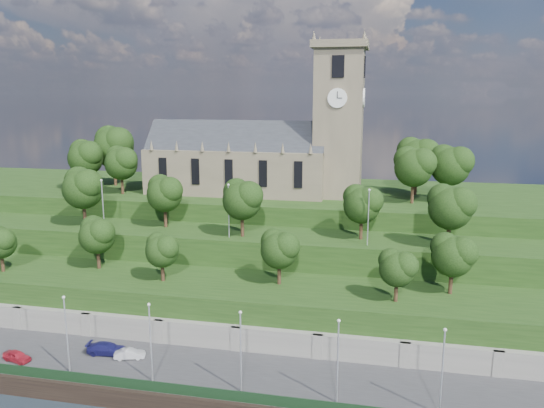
% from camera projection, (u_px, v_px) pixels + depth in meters
% --- Properties ---
extents(promenade, '(160.00, 12.00, 2.00)m').
position_uv_depth(promenade, '(182.00, 375.00, 60.89)').
color(promenade, '#2D2D30').
rests_on(promenade, ground).
extents(quay_wall, '(160.00, 0.50, 2.20)m').
position_uv_depth(quay_wall, '(161.00, 404.00, 55.07)').
color(quay_wall, black).
rests_on(quay_wall, ground).
extents(fence, '(160.00, 0.10, 1.20)m').
position_uv_depth(fence, '(163.00, 387.00, 55.39)').
color(fence, '#16321A').
rests_on(fence, promenade).
extents(retaining_wall, '(160.00, 2.10, 5.00)m').
position_uv_depth(retaining_wall, '(199.00, 340.00, 66.31)').
color(retaining_wall, slate).
rests_on(retaining_wall, ground).
extents(embankment_lower, '(160.00, 12.00, 8.00)m').
position_uv_depth(embankment_lower, '(214.00, 310.00, 71.78)').
color(embankment_lower, '#1A3511').
rests_on(embankment_lower, ground).
extents(embankment_upper, '(160.00, 10.00, 12.00)m').
position_uv_depth(embankment_upper, '(235.00, 270.00, 81.91)').
color(embankment_upper, '#1A3511').
rests_on(embankment_upper, ground).
extents(hilltop, '(160.00, 32.00, 15.00)m').
position_uv_depth(hilltop, '(265.00, 227.00, 101.73)').
color(hilltop, '#1A3511').
rests_on(hilltop, ground).
extents(church, '(38.60, 12.35, 27.60)m').
position_uv_depth(church, '(264.00, 152.00, 94.64)').
color(church, brown).
rests_on(church, hilltop).
extents(trees_lower, '(66.37, 8.80, 7.76)m').
position_uv_depth(trees_lower, '(234.00, 247.00, 69.76)').
color(trees_lower, '#301E12').
rests_on(trees_lower, embankment_lower).
extents(trees_upper, '(61.97, 8.72, 9.44)m').
position_uv_depth(trees_upper, '(242.00, 196.00, 78.33)').
color(trees_upper, '#301E12').
rests_on(trees_upper, embankment_upper).
extents(trees_hilltop, '(71.65, 16.32, 11.65)m').
position_uv_depth(trees_hilltop, '(250.00, 155.00, 94.48)').
color(trees_hilltop, '#301E12').
rests_on(trees_hilltop, hilltop).
extents(lamp_posts_promenade, '(60.36, 0.36, 9.07)m').
position_uv_depth(lamp_posts_promenade, '(150.00, 337.00, 56.67)').
color(lamp_posts_promenade, '#B2B2B7').
rests_on(lamp_posts_promenade, promenade).
extents(lamp_posts_upper, '(40.36, 0.36, 8.02)m').
position_uv_depth(lamp_posts_upper, '(229.00, 207.00, 76.86)').
color(lamp_posts_upper, '#B2B2B7').
rests_on(lamp_posts_upper, embankment_upper).
extents(car_left, '(3.81, 2.22, 1.22)m').
position_uv_depth(car_left, '(17.00, 356.00, 61.97)').
color(car_left, maroon).
rests_on(car_left, promenade).
extents(car_middle, '(3.75, 2.21, 1.17)m').
position_uv_depth(car_middle, '(130.00, 354.00, 62.56)').
color(car_middle, '#A4A4A8').
rests_on(car_middle, promenade).
extents(car_right, '(4.97, 2.37, 1.40)m').
position_uv_depth(car_right, '(107.00, 349.00, 63.62)').
color(car_right, '#16154C').
rests_on(car_right, promenade).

